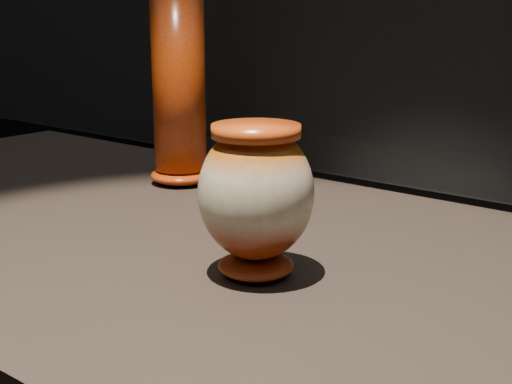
% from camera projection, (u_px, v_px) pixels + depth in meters
% --- Properties ---
extents(main_vase, '(0.17, 0.17, 0.19)m').
position_uv_depth(main_vase, '(256.00, 195.00, 0.85)').
color(main_vase, maroon).
rests_on(main_vase, display_plinth).
extents(tall_vase, '(0.15, 0.15, 0.36)m').
position_uv_depth(tall_vase, '(179.00, 89.00, 1.29)').
color(tall_vase, '#CF400D').
rests_on(tall_vase, display_plinth).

